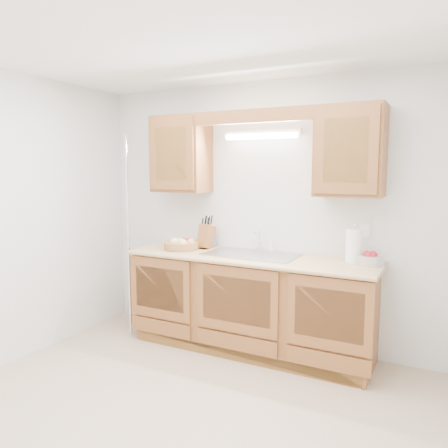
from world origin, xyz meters
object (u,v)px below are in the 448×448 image
Objects in this scene: paper_towel at (354,246)px; fruit_basket at (181,244)px; knife_block at (206,236)px; apple_bowl at (370,259)px.

fruit_basket is at bearing -175.64° from paper_towel.
fruit_basket is at bearing -133.20° from knife_block.
fruit_basket is 1.06× the size of paper_towel.
knife_block reaches higher than apple_bowl.
fruit_basket is 1.06× the size of knife_block.
knife_block is at bearing 177.96° from apple_bowl.
apple_bowl is (0.13, -0.02, -0.09)m from paper_towel.
knife_block is 1.00× the size of paper_towel.
knife_block is (0.19, 0.16, 0.07)m from fruit_basket.
apple_bowl is at bearing 3.89° from knife_block.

